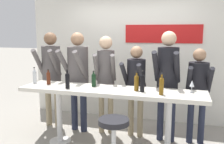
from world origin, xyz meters
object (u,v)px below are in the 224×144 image
at_px(wine_bottle_0, 48,77).
at_px(wine_bottle_1, 136,82).
at_px(bar_stool, 114,137).
at_px(wine_bottle_3, 67,80).
at_px(wine_bottle_6, 161,85).
at_px(person_right, 198,86).
at_px(wine_bottle_2, 94,79).
at_px(person_far_left, 51,68).
at_px(wine_bottle_5, 142,82).
at_px(wine_bottle_4, 35,76).
at_px(wine_glass_0, 192,84).
at_px(person_left, 78,71).
at_px(tasting_table, 110,97).
at_px(person_center_left, 106,73).
at_px(person_center_right, 168,74).
at_px(person_center, 136,81).

relative_size(wine_bottle_0, wine_bottle_1, 0.90).
bearing_deg(bar_stool, wine_bottle_3, 151.13).
relative_size(bar_stool, wine_bottle_6, 2.44).
relative_size(person_right, wine_bottle_2, 6.23).
xyz_separation_m(person_far_left, wine_bottle_5, (1.87, -0.66, -0.03)).
height_order(person_right, wine_bottle_1, person_right).
height_order(wine_bottle_4, wine_glass_0, wine_bottle_4).
bearing_deg(wine_bottle_4, wine_bottle_2, 2.15).
relative_size(person_left, person_right, 1.16).
bearing_deg(wine_bottle_4, tasting_table, -2.27).
bearing_deg(wine_bottle_4, person_left, 40.74).
height_order(tasting_table, person_far_left, person_far_left).
xyz_separation_m(person_center_left, person_center_right, (1.07, -0.04, 0.05)).
xyz_separation_m(person_center_left, person_center, (0.54, -0.00, -0.12)).
distance_m(person_center_left, wine_bottle_2, 0.49).
xyz_separation_m(wine_bottle_1, wine_bottle_2, (-0.71, 0.09, -0.01)).
relative_size(wine_bottle_4, wine_bottle_6, 0.91).
distance_m(person_center_left, wine_bottle_0, 0.99).
distance_m(wine_bottle_0, wine_bottle_5, 1.58).
xyz_separation_m(person_left, wine_bottle_0, (-0.30, -0.52, -0.05)).
distance_m(wine_bottle_1, wine_bottle_5, 0.10).
xyz_separation_m(person_center_right, wine_glass_0, (0.38, -0.42, -0.06)).
bearing_deg(tasting_table, person_center_right, 33.76).
bearing_deg(wine_bottle_5, person_center_left, 140.72).
xyz_separation_m(person_far_left, person_center_right, (2.19, -0.08, 0.02)).
bearing_deg(wine_bottle_3, person_right, 20.89).
xyz_separation_m(bar_stool, wine_glass_0, (0.95, 0.77, 0.60)).
height_order(wine_bottle_5, wine_glass_0, wine_bottle_5).
distance_m(wine_bottle_0, wine_bottle_4, 0.28).
relative_size(person_center_left, wine_bottle_4, 6.43).
relative_size(wine_bottle_1, wine_bottle_5, 0.90).
xyz_separation_m(wine_bottle_6, wine_glass_0, (0.41, 0.25, -0.01)).
bearing_deg(person_left, person_far_left, -176.85).
bearing_deg(wine_bottle_3, wine_bottle_1, 8.63).
bearing_deg(person_center_right, wine_bottle_0, -160.37).
xyz_separation_m(wine_bottle_2, wine_bottle_4, (-1.05, -0.04, 0.01)).
distance_m(wine_bottle_4, wine_bottle_6, 2.14).
distance_m(person_left, wine_bottle_5, 1.41).
relative_size(tasting_table, wine_bottle_4, 10.42).
height_order(person_center, wine_bottle_4, person_center).
xyz_separation_m(tasting_table, wine_bottle_1, (0.40, 0.01, 0.26)).
distance_m(bar_stool, person_right, 1.70).
bearing_deg(wine_glass_0, wine_bottle_1, -171.28).
bearing_deg(tasting_table, wine_bottle_5, -3.86).
relative_size(wine_bottle_3, wine_glass_0, 1.69).
distance_m(tasting_table, person_center_right, 1.03).
height_order(person_center, wine_bottle_6, person_center).
xyz_separation_m(person_far_left, person_right, (2.67, -0.03, -0.16)).
relative_size(person_left, wine_bottle_4, 6.67).
distance_m(person_left, wine_glass_0, 2.02).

